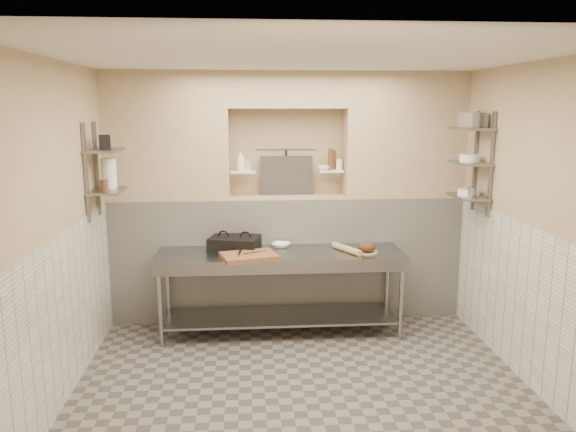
{
  "coord_description": "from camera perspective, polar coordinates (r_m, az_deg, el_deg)",
  "views": [
    {
      "loc": [
        -0.47,
        -4.56,
        2.42
      ],
      "look_at": [
        -0.06,
        0.9,
        1.35
      ],
      "focal_mm": 35.0,
      "sensor_mm": 36.0,
      "label": 1
    }
  ],
  "objects": [
    {
      "name": "rolling_pin",
      "position": [
        6.0,
        5.99,
        -3.34
      ],
      "size": [
        0.27,
        0.43,
        0.07
      ],
      "primitive_type": "cylinder",
      "rotation": [
        1.57,
        0.0,
        0.48
      ],
      "color": "tan",
      "rests_on": "prep_table"
    },
    {
      "name": "backwall_pillar_left",
      "position": [
        6.38,
        -12.17,
        7.93
      ],
      "size": [
        1.35,
        0.4,
        1.4
      ],
      "primitive_type": "cube",
      "color": "tan",
      "rests_on": "backwall_lower"
    },
    {
      "name": "alcove_shelf_left",
      "position": [
        6.35,
        -4.6,
        4.51
      ],
      "size": [
        0.28,
        0.16,
        0.02
      ],
      "primitive_type": "cube",
      "color": "white",
      "rests_on": "backwall_lower"
    },
    {
      "name": "alcove_sill",
      "position": [
        6.41,
        -0.09,
        1.98
      ],
      "size": [
        1.3,
        0.4,
        0.02
      ],
      "primitive_type": "cube",
      "color": "tan",
      "rests_on": "backwall_lower"
    },
    {
      "name": "wall_shelf_right_lower",
      "position": [
        6.14,
        17.83,
        1.9
      ],
      "size": [
        0.3,
        0.5,
        0.02
      ],
      "primitive_type": "cube",
      "color": "slate",
      "rests_on": "wall_right"
    },
    {
      "name": "basket_right",
      "position": [
        6.07,
        18.27,
        9.25
      ],
      "size": [
        0.25,
        0.28,
        0.15
      ],
      "primitive_type": "cube",
      "rotation": [
        0.0,
        0.0,
        0.27
      ],
      "color": "gray",
      "rests_on": "wall_shelf_right_upper"
    },
    {
      "name": "bowl_right_mid",
      "position": [
        6.12,
        17.95,
        5.64
      ],
      "size": [
        0.2,
        0.2,
        0.07
      ],
      "primitive_type": "cylinder",
      "color": "white",
      "rests_on": "wall_shelf_right_mid"
    },
    {
      "name": "canister_right",
      "position": [
        6.05,
        18.16,
        2.34
      ],
      "size": [
        0.1,
        0.1,
        0.1
      ],
      "primitive_type": "cylinder",
      "color": "gray",
      "rests_on": "wall_shelf_right_lower"
    },
    {
      "name": "wall_back",
      "position": [
        6.65,
        -0.25,
        2.24
      ],
      "size": [
        4.0,
        0.1,
        2.8
      ],
      "primitive_type": "cube",
      "color": "tan",
      "rests_on": "ground"
    },
    {
      "name": "floor",
      "position": [
        5.21,
        1.42,
        -17.26
      ],
      "size": [
        4.0,
        3.9,
        0.1
      ],
      "primitive_type": "cube",
      "color": "#68625C",
      "rests_on": "ground"
    },
    {
      "name": "utensil_rail",
      "position": [
        6.51,
        -0.2,
        6.92
      ],
      "size": [
        0.7,
        0.02,
        0.02
      ],
      "primitive_type": "cylinder",
      "rotation": [
        0.0,
        1.57,
        0.0
      ],
      "color": "gray",
      "rests_on": "wall_back"
    },
    {
      "name": "alcove_shelf_right",
      "position": [
        6.42,
        4.38,
        4.59
      ],
      "size": [
        0.28,
        0.16,
        0.02
      ],
      "primitive_type": "cube",
      "color": "white",
      "rests_on": "backwall_lower"
    },
    {
      "name": "bowl_alcove",
      "position": [
        6.4,
        3.6,
        4.9
      ],
      "size": [
        0.19,
        0.19,
        0.05
      ],
      "primitive_type": "imported",
      "rotation": [
        0.0,
        0.0,
        0.36
      ],
      "color": "white",
      "rests_on": "alcove_shelf_right"
    },
    {
      "name": "condiment_a",
      "position": [
        6.45,
        4.64,
        5.71
      ],
      "size": [
        0.06,
        0.06,
        0.22
      ],
      "primitive_type": "cylinder",
      "color": "#55311C",
      "rests_on": "alcove_shelf_right"
    },
    {
      "name": "shelf_rail_left_b",
      "position": [
        5.65,
        -19.82,
        4.1
      ],
      "size": [
        0.03,
        0.03,
        0.95
      ],
      "primitive_type": "cube",
      "color": "slate",
      "rests_on": "wall_left"
    },
    {
      "name": "shelf_rail_right_a",
      "position": [
        6.33,
        18.48,
        5.32
      ],
      "size": [
        0.03,
        0.03,
        1.05
      ],
      "primitive_type": "cube",
      "color": "slate",
      "rests_on": "wall_right"
    },
    {
      "name": "jar_left",
      "position": [
        5.73,
        -18.17,
        2.97
      ],
      "size": [
        0.08,
        0.08,
        0.11
      ],
      "primitive_type": "cylinder",
      "color": "#55311C",
      "rests_on": "wall_shelf_left_lower"
    },
    {
      "name": "bottle_soap",
      "position": [
        6.32,
        -4.82,
        5.68
      ],
      "size": [
        0.11,
        0.11,
        0.24
      ],
      "primitive_type": "imported",
      "rotation": [
        0.0,
        0.0,
        0.18
      ],
      "color": "white",
      "rests_on": "alcove_shelf_left"
    },
    {
      "name": "mixing_bowl",
      "position": [
        6.17,
        -0.7,
        -2.96
      ],
      "size": [
        0.25,
        0.25,
        0.05
      ],
      "primitive_type": "imported",
      "rotation": [
        0.0,
        0.0,
        -0.29
      ],
      "color": "white",
      "rests_on": "prep_table"
    },
    {
      "name": "wall_shelf_right_mid",
      "position": [
        6.09,
        18.03,
        5.15
      ],
      "size": [
        0.3,
        0.5,
        0.02
      ],
      "primitive_type": "cube",
      "color": "slate",
      "rests_on": "wall_right"
    },
    {
      "name": "ceiling",
      "position": [
        4.6,
        1.6,
        16.42
      ],
      "size": [
        4.0,
        3.9,
        0.1
      ],
      "primitive_type": "cube",
      "color": "silver",
      "rests_on": "ground"
    },
    {
      "name": "hanging_steel",
      "position": [
        6.51,
        -0.19,
        5.41
      ],
      "size": [
        0.02,
        0.02,
        0.3
      ],
      "primitive_type": "cylinder",
      "color": "black",
      "rests_on": "utensil_rail"
    },
    {
      "name": "backwall_pillar_right",
      "position": [
        6.57,
        11.63,
        8.04
      ],
      "size": [
        1.35,
        0.4,
        1.4
      ],
      "primitive_type": "cube",
      "color": "tan",
      "rests_on": "backwall_lower"
    },
    {
      "name": "wainscot_left",
      "position": [
        5.1,
        -21.69,
        -9.45
      ],
      "size": [
        0.02,
        3.9,
        1.4
      ],
      "primitive_type": "cube",
      "color": "silver",
      "rests_on": "floor"
    },
    {
      "name": "wall_shelf_left_lower",
      "position": [
        5.83,
        -17.9,
        2.44
      ],
      "size": [
        0.3,
        0.5,
        0.02
      ],
      "primitive_type": "cube",
      "color": "slate",
      "rests_on": "wall_left"
    },
    {
      "name": "shelf_rail_right_b",
      "position": [
        5.96,
        19.96,
        4.91
      ],
      "size": [
        0.03,
        0.03,
        1.05
      ],
      "primitive_type": "cube",
      "color": "slate",
      "rests_on": "wall_right"
    },
    {
      "name": "condiment_b",
      "position": [
        6.42,
        4.36,
        5.77
      ],
      "size": [
        0.06,
        0.06,
        0.24
      ],
      "primitive_type": "cylinder",
      "color": "#55311C",
      "rests_on": "alcove_shelf_right"
    },
    {
      "name": "backwall_lower",
      "position": [
        6.56,
        -0.08,
        -4.15
      ],
      "size": [
        4.0,
        0.4,
        1.4
      ],
      "primitive_type": "cube",
      "color": "silver",
      "rests_on": "floor"
    },
    {
      "name": "bread_board",
      "position": [
        5.99,
        7.99,
        -3.68
      ],
      "size": [
        0.23,
        0.23,
        0.01
      ],
      "primitive_type": "cylinder",
      "color": "tan",
      "rests_on": "prep_table"
    },
    {
      "name": "condiment_c",
      "position": [
        6.42,
        5.22,
        5.22
      ],
      "size": [
        0.07,
        0.07,
        0.12
      ],
      "primitive_type": "cylinder",
      "color": "white",
      "rests_on": "alcove_shelf_right"
    },
    {
      "name": "splash_panel",
      "position": [
        6.47,
        -0.15,
        4.13
      ],
      "size": [
        0.6,
        0.08,
        0.45
      ],
      "primitive_type": "cube",
      "rotation": [
        -0.14,
        0.0,
        0.0
      ],
      "color": "#383330",
      "rests_on": "alcove_sill"
    },
    {
      "name": "bowl_right",
      "position": [
        6.13,
        17.86,
        2.32
      ],
      "size": [
        0.22,
        0.22,
        0.07
      ],
      "primitive_type": "cylinder",
      "color": "white",
      "rests_on": "wall_shelf_right_lower"
    },
    {
      "name": "box_left_upper",
      "position": [
        5.81,
        -18.13,
        7.17
      ],
      "size": [
        0.13,
        0.13,
        0.14
      ],
      "primitive_type": "cube",
      "rotation": [
        0.0,
        0.0,
        0.37
      ],
      "color": "black",
      "rests_on": "wall_shelf_left_upper"
    },
    {
      "name": "wall_left",
      "position": [
        4.93,
        -22.93,
        -1.76
      ],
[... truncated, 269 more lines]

